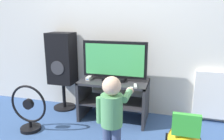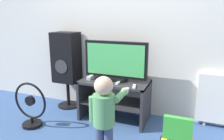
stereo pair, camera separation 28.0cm
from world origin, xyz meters
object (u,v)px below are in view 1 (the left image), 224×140
game_console (90,77)px  ride_on_toy (184,140)px  child (112,111)px  floor_fan (29,111)px  speaker_tower (62,60)px  remote_primary (135,86)px  remote_secondary (119,82)px  television (115,61)px

game_console → ride_on_toy: (1.24, -0.65, -0.37)m
child → floor_fan: 1.18m
speaker_tower → floor_fan: bearing=-97.0°
remote_primary → child: 0.64m
speaker_tower → ride_on_toy: (1.74, -0.80, -0.55)m
remote_primary → remote_secondary: bearing=160.2°
game_console → ride_on_toy: 1.45m
remote_secondary → floor_fan: 1.17m
child → ride_on_toy: bearing=12.0°
game_console → child: child is taller
remote_primary → speaker_tower: (-1.16, 0.32, 0.20)m
game_console → remote_secondary: game_console is taller
remote_primary → ride_on_toy: bearing=-39.8°
game_console → speaker_tower: (-0.50, 0.15, 0.18)m
game_console → speaker_tower: speaker_tower is taller
television → ride_on_toy: bearing=-37.5°
child → ride_on_toy: (0.70, 0.15, -0.30)m
television → remote_secondary: (0.09, -0.12, -0.25)m
television → speaker_tower: size_ratio=0.74×
child → ride_on_toy: child is taller
game_console → child: 0.97m
television → game_console: (-0.34, -0.04, -0.24)m
game_console → floor_fan: game_console is taller
television → floor_fan: size_ratio=1.46×
ride_on_toy → television: bearing=142.5°
game_console → remote_secondary: bearing=-11.0°
remote_secondary → child: child is taller
remote_secondary → floor_fan: (-1.02, -0.50, -0.30)m
remote_primary → remote_secondary: same height
remote_primary → speaker_tower: speaker_tower is taller
remote_primary → child: size_ratio=0.16×
speaker_tower → remote_secondary: bearing=-14.3°
floor_fan → game_console: bearing=44.7°
remote_primary → floor_fan: (-1.25, -0.41, -0.30)m
television → remote_secondary: size_ratio=6.64×
television → floor_fan: 1.24m
floor_fan → ride_on_toy: floor_fan is taller
game_console → speaker_tower: size_ratio=0.17×
floor_fan → television: bearing=33.8°
remote_secondary → child: size_ratio=0.15×
speaker_tower → ride_on_toy: size_ratio=2.16×
speaker_tower → child: bearing=-42.4°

